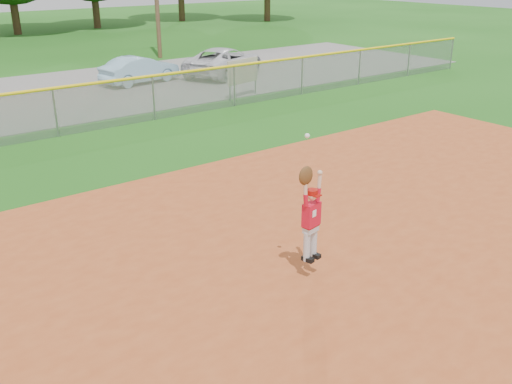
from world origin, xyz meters
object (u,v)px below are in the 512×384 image
car_blue (140,70)px  sponsor_sign (243,72)px  ballplayer (310,213)px  car_white_b (224,61)px

car_blue → sponsor_sign: 5.38m
car_blue → sponsor_sign: sponsor_sign is taller
ballplayer → sponsor_sign: bearing=58.5°
car_white_b → ballplayer: bearing=124.0°
car_white_b → car_blue: bearing=54.4°
car_blue → car_white_b: (4.02, -0.68, 0.06)m
sponsor_sign → ballplayer: size_ratio=0.75×
ballplayer → car_white_b: bearing=60.1°
sponsor_sign → car_white_b: bearing=64.7°
car_white_b → sponsor_sign: 4.79m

